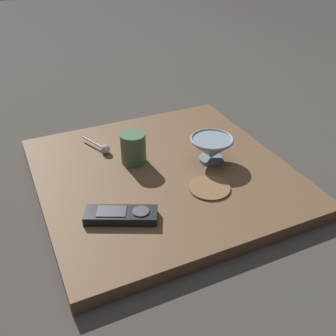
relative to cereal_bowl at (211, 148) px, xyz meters
The scene contains 7 objects.
ground_plane 0.16m from the cereal_bowl, 86.36° to the left, with size 6.00×6.00×0.00m, color #47423D.
table 0.16m from the cereal_bowl, 86.36° to the left, with size 0.66×0.66×0.04m.
cereal_bowl is the anchor object (origin of this frame).
coffee_mug 0.22m from the cereal_bowl, 67.52° to the left, with size 0.07×0.07×0.09m.
teaspoon 0.31m from the cereal_bowl, 57.42° to the left, with size 0.12×0.06×0.03m.
tv_remote_near 0.34m from the cereal_bowl, 113.67° to the left, with size 0.12×0.17×0.02m.
drink_coaster 0.14m from the cereal_bowl, 149.20° to the left, with size 0.11×0.11×0.01m.
Camera 1 is at (-0.82, 0.36, 0.63)m, focal length 41.87 mm.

